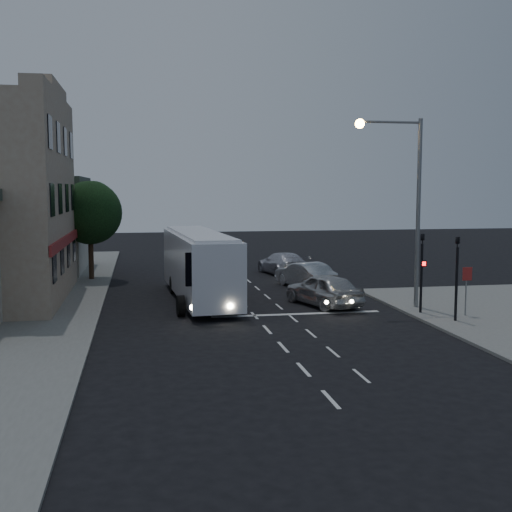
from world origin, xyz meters
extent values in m
plane|color=black|center=(0.00, 0.00, 0.00)|extent=(120.00, 120.00, 0.00)
cube|color=silver|center=(0.00, -10.00, 0.01)|extent=(0.12, 1.60, 0.01)
cube|color=silver|center=(0.00, -7.00, 0.01)|extent=(0.12, 1.60, 0.01)
cube|color=silver|center=(0.00, -4.00, 0.01)|extent=(0.12, 1.60, 0.01)
cube|color=silver|center=(0.00, -1.00, 0.01)|extent=(0.12, 1.60, 0.01)
cube|color=silver|center=(0.00, 2.00, 0.01)|extent=(0.12, 1.60, 0.01)
cube|color=silver|center=(0.00, 5.00, 0.01)|extent=(0.12, 1.60, 0.01)
cube|color=silver|center=(0.00, 8.00, 0.01)|extent=(0.12, 1.60, 0.01)
cube|color=silver|center=(0.00, 11.00, 0.01)|extent=(0.12, 1.60, 0.01)
cube|color=silver|center=(0.00, 14.00, 0.01)|extent=(0.12, 1.60, 0.01)
cube|color=silver|center=(0.00, 17.00, 0.01)|extent=(0.12, 1.60, 0.01)
cube|color=silver|center=(1.60, -8.00, 0.01)|extent=(0.10, 1.50, 0.01)
cube|color=silver|center=(1.60, -5.00, 0.01)|extent=(0.10, 1.50, 0.01)
cube|color=silver|center=(1.60, -2.00, 0.01)|extent=(0.10, 1.50, 0.01)
cube|color=silver|center=(1.60, 1.00, 0.01)|extent=(0.10, 1.50, 0.01)
cube|color=silver|center=(1.60, 4.00, 0.01)|extent=(0.10, 1.50, 0.01)
cube|color=silver|center=(1.60, 7.00, 0.01)|extent=(0.10, 1.50, 0.01)
cube|color=silver|center=(1.60, 10.00, 0.01)|extent=(0.10, 1.50, 0.01)
cube|color=silver|center=(1.60, 13.00, 0.01)|extent=(0.10, 1.50, 0.01)
cube|color=silver|center=(1.60, 16.00, 0.01)|extent=(0.10, 1.50, 0.01)
cube|color=silver|center=(1.60, 19.00, 0.01)|extent=(0.10, 1.50, 0.01)
cube|color=silver|center=(2.00, 2.00, 0.01)|extent=(8.00, 0.35, 0.01)
cube|color=white|center=(-2.13, 6.52, 1.90)|extent=(3.17, 11.80, 3.11)
cube|color=white|center=(-2.13, 6.52, 3.50)|extent=(2.76, 11.38, 0.17)
cube|color=black|center=(-2.13, 0.74, 2.38)|extent=(2.24, 0.26, 1.46)
cube|color=black|center=(-0.90, 7.01, 2.53)|extent=(0.66, 9.70, 0.87)
cube|color=black|center=(-3.35, 7.01, 2.53)|extent=(0.66, 9.70, 0.87)
cube|color=#AE2B0F|center=(-0.89, 7.49, 1.46)|extent=(0.37, 5.34, 1.36)
cube|color=#AE2B0F|center=(-3.36, 7.49, 1.46)|extent=(0.37, 5.34, 1.36)
cylinder|color=black|center=(-3.34, 2.44, 0.49)|extent=(0.40, 0.99, 0.97)
cylinder|color=black|center=(-0.91, 2.44, 0.49)|extent=(0.40, 0.99, 0.97)
cylinder|color=black|center=(-3.34, 8.95, 0.49)|extent=(0.40, 0.99, 0.97)
cylinder|color=black|center=(-0.91, 8.95, 0.49)|extent=(0.40, 0.99, 0.97)
cylinder|color=black|center=(-3.34, 10.61, 0.49)|extent=(0.40, 0.99, 0.97)
cylinder|color=black|center=(-0.91, 10.61, 0.49)|extent=(0.40, 0.99, 0.97)
cylinder|color=#FFF2CC|center=(-2.95, 0.67, 0.73)|extent=(0.26, 0.06, 0.25)
cylinder|color=#FFF2CC|center=(-1.30, 0.67, 0.73)|extent=(0.26, 0.06, 0.25)
imported|color=#B5B5B5|center=(3.83, 3.80, 0.82)|extent=(3.34, 5.19, 1.65)
imported|color=silver|center=(4.38, 9.61, 0.77)|extent=(2.84, 4.94, 1.54)
imported|color=silver|center=(4.40, 15.68, 0.76)|extent=(2.97, 5.52, 1.52)
cylinder|color=black|center=(7.60, 0.80, 1.72)|extent=(0.12, 0.12, 3.20)
imported|color=black|center=(7.60, 0.80, 3.77)|extent=(0.15, 0.18, 0.90)
cube|color=black|center=(7.60, 0.62, 2.42)|extent=(0.25, 0.12, 0.30)
cube|color=#FF0C0C|center=(7.60, 0.55, 2.42)|extent=(0.16, 0.02, 0.18)
cylinder|color=black|center=(8.30, -1.20, 1.72)|extent=(0.12, 0.12, 3.20)
imported|color=black|center=(8.30, -1.20, 3.77)|extent=(0.18, 0.15, 0.90)
cylinder|color=slate|center=(9.30, -0.20, 1.12)|extent=(0.06, 0.06, 2.00)
cube|color=maroon|center=(9.30, -0.27, 2.02)|extent=(0.45, 0.03, 0.60)
cylinder|color=slate|center=(8.00, 2.20, 4.62)|extent=(0.20, 0.20, 9.00)
cylinder|color=slate|center=(6.50, 2.20, 8.92)|extent=(3.00, 0.12, 0.12)
sphere|color=#FFBF59|center=(5.00, 2.20, 8.82)|extent=(0.44, 0.44, 0.44)
cube|color=#AB9D89|center=(-9.50, 8.00, 10.37)|extent=(1.00, 12.00, 0.50)
cube|color=#AB9D89|center=(-9.50, 8.00, 10.87)|extent=(1.00, 6.00, 0.50)
cube|color=maroon|center=(-8.95, 8.00, 3.12)|extent=(0.15, 12.00, 0.50)
cube|color=black|center=(-8.98, 3.50, 2.32)|extent=(0.06, 1.30, 1.50)
cube|color=black|center=(-8.98, 6.50, 2.32)|extent=(0.06, 1.30, 1.50)
cube|color=black|center=(-8.98, 9.50, 2.32)|extent=(0.06, 1.30, 1.50)
cube|color=black|center=(-8.98, 12.50, 2.32)|extent=(0.06, 1.30, 1.50)
cube|color=black|center=(-8.98, 3.50, 5.32)|extent=(0.06, 1.30, 1.50)
cube|color=black|center=(-8.98, 6.50, 5.32)|extent=(0.06, 1.30, 1.50)
cube|color=black|center=(-8.98, 9.50, 5.32)|extent=(0.06, 1.30, 1.50)
cube|color=black|center=(-8.98, 12.50, 5.32)|extent=(0.06, 1.30, 1.50)
cube|color=black|center=(-8.98, 3.50, 8.32)|extent=(0.06, 1.30, 1.50)
cube|color=black|center=(-8.98, 6.50, 8.32)|extent=(0.06, 1.30, 1.50)
cube|color=black|center=(-8.98, 9.50, 8.32)|extent=(0.06, 1.30, 1.50)
cube|color=black|center=(-8.98, 12.50, 8.32)|extent=(0.06, 1.30, 1.50)
cube|color=#B5B1A1|center=(-13.50, 20.00, 3.12)|extent=(9.00, 9.00, 6.00)
cube|color=#3C4A41|center=(-13.50, 20.00, 6.37)|extent=(9.40, 9.40, 0.50)
cylinder|color=black|center=(-8.20, 15.00, 1.52)|extent=(0.32, 0.32, 2.80)
sphere|color=black|center=(-8.20, 15.00, 4.32)|extent=(4.00, 4.00, 4.00)
sphere|color=#1D481C|center=(-8.00, 15.60, 5.02)|extent=(2.60, 2.60, 2.60)
sphere|color=black|center=(-8.50, 14.40, 4.72)|extent=(2.40, 2.40, 2.40)
camera|label=1|loc=(-5.12, -26.60, 5.82)|focal=45.00mm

